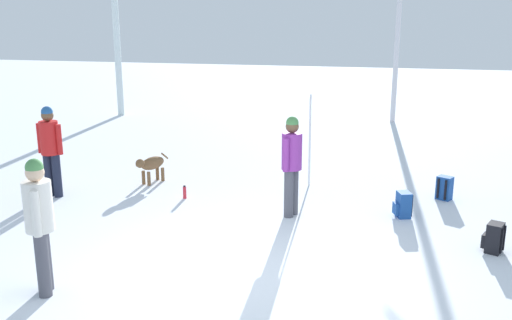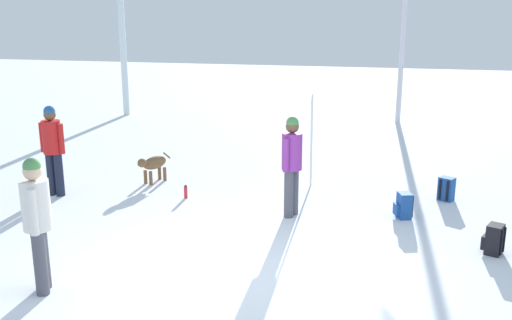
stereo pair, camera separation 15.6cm
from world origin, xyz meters
name	(u,v)px [view 1 (the left image)]	position (x,y,z in m)	size (l,w,h in m)	color
ground_plane	(245,277)	(0.00, 0.00, 0.00)	(60.00, 60.00, 0.00)	white
person_0	(292,160)	(0.19, 2.46, 0.98)	(0.34, 0.50, 1.72)	#4C4C56
person_1	(50,146)	(-4.34, 2.46, 0.98)	(0.52, 0.34, 1.72)	#1E2338
person_3	(39,218)	(-2.29, -0.97, 0.98)	(0.34, 0.48, 1.72)	#4C4C56
dog	(151,165)	(-2.89, 3.67, 0.39)	(0.43, 0.85, 0.57)	brown
ski_pair_planted_0	(310,141)	(0.24, 4.23, 0.92)	(0.03, 0.18, 1.86)	white
backpack_0	(494,238)	(3.30, 1.61, 0.21)	(0.34, 0.32, 0.44)	black
backpack_1	(403,205)	(2.04, 2.81, 0.21)	(0.33, 0.31, 0.44)	#1E4C99
backpack_2	(445,188)	(2.81, 3.96, 0.21)	(0.33, 0.34, 0.44)	#1E4C99
water_bottle_0	(185,192)	(-1.90, 2.89, 0.12)	(0.06, 0.06, 0.25)	red
birch_tree_0	(115,5)	(-7.07, 10.77, 3.59)	(1.59, 1.60, 6.94)	silver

